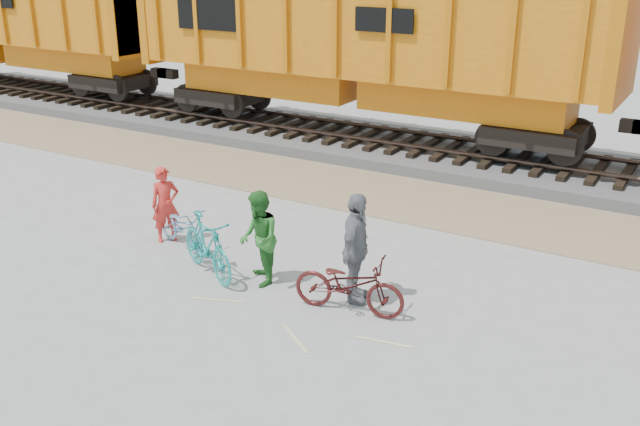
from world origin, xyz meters
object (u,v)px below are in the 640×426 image
(person_woman, at_px, (356,249))
(bicycle_teal, at_px, (207,246))
(hopper_car_left, at_px, (13,18))
(person_man, at_px, (259,238))
(hopper_car_center, at_px, (362,44))
(bicycle_blue, at_px, (183,227))
(bicycle_maroon, at_px, (349,285))
(person_solo, at_px, (165,205))

(person_woman, bearing_deg, bicycle_teal, 87.87)
(hopper_car_left, height_order, person_man, hopper_car_left)
(hopper_car_center, distance_m, person_woman, 9.91)
(bicycle_blue, height_order, person_man, person_man)
(person_man, bearing_deg, person_woman, 55.86)
(hopper_car_center, bearing_deg, person_woman, -62.91)
(bicycle_maroon, bearing_deg, bicycle_blue, 71.26)
(bicycle_blue, height_order, bicycle_teal, bicycle_teal)
(hopper_car_center, xyz_separation_m, bicycle_blue, (0.45, -8.36, -2.59))
(bicycle_blue, bearing_deg, bicycle_maroon, -81.29)
(person_solo, bearing_deg, bicycle_blue, -64.49)
(hopper_car_center, xyz_separation_m, bicycle_maroon, (4.51, -9.03, -2.52))
(hopper_car_center, xyz_separation_m, person_woman, (4.41, -8.63, -2.06))
(bicycle_blue, bearing_deg, bicycle_teal, -102.86)
(bicycle_teal, xyz_separation_m, person_solo, (-1.71, 0.83, 0.21))
(person_man, bearing_deg, bicycle_teal, -121.24)
(person_solo, distance_m, person_man, 2.79)
(bicycle_maroon, xyz_separation_m, person_man, (-1.85, 0.14, 0.36))
(hopper_car_left, height_order, bicycle_blue, hopper_car_left)
(bicycle_teal, bearing_deg, person_solo, 90.10)
(hopper_car_center, relative_size, bicycle_teal, 7.55)
(person_man, distance_m, person_woman, 1.77)
(person_man, bearing_deg, bicycle_blue, -145.92)
(person_solo, bearing_deg, hopper_car_left, 97.90)
(hopper_car_left, relative_size, bicycle_blue, 8.82)
(bicycle_blue, relative_size, bicycle_teal, 0.86)
(bicycle_maroon, bearing_deg, bicycle_teal, 81.77)
(person_solo, height_order, person_woman, person_woman)
(bicycle_maroon, distance_m, person_solo, 4.64)
(hopper_car_left, relative_size, bicycle_teal, 7.55)
(bicycle_blue, bearing_deg, person_man, -85.34)
(bicycle_blue, relative_size, bicycle_maroon, 0.86)
(hopper_car_center, relative_size, person_woman, 7.43)
(person_man, bearing_deg, person_solo, -145.54)
(bicycle_teal, bearing_deg, bicycle_blue, 84.94)
(bicycle_maroon, height_order, person_solo, person_solo)
(bicycle_teal, relative_size, person_man, 1.10)
(bicycle_teal, distance_m, person_man, 1.06)
(hopper_car_center, height_order, person_man, hopper_car_center)
(person_man, height_order, person_woman, person_woman)
(hopper_car_center, distance_m, person_solo, 8.56)
(bicycle_teal, bearing_deg, hopper_car_left, 87.23)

